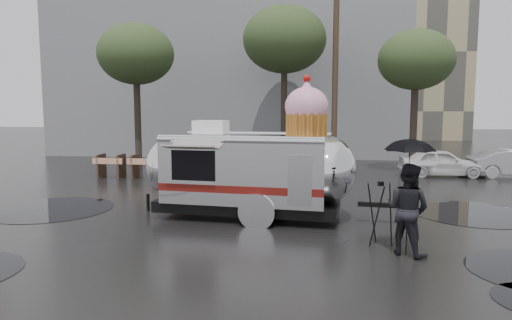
# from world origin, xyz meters

# --- Properties ---
(ground) EXTENTS (120.00, 120.00, 0.00)m
(ground) POSITION_xyz_m (0.00, 0.00, 0.00)
(ground) COLOR black
(ground) RESTS_ON ground
(puddles) EXTENTS (15.67, 9.00, 0.01)m
(puddles) POSITION_xyz_m (0.55, 2.45, 0.01)
(puddles) COLOR black
(puddles) RESTS_ON ground
(grey_building) EXTENTS (22.00, 12.00, 13.00)m
(grey_building) POSITION_xyz_m (-4.00, 24.00, 6.50)
(grey_building) COLOR slate
(grey_building) RESTS_ON ground
(utility_pole) EXTENTS (1.60, 0.28, 9.00)m
(utility_pole) POSITION_xyz_m (2.50, 14.00, 4.62)
(utility_pole) COLOR #473323
(utility_pole) RESTS_ON ground
(tree_left) EXTENTS (3.64, 3.64, 6.95)m
(tree_left) POSITION_xyz_m (-7.00, 13.00, 5.48)
(tree_left) COLOR #382D26
(tree_left) RESTS_ON ground
(tree_mid) EXTENTS (4.20, 4.20, 8.03)m
(tree_mid) POSITION_xyz_m (0.00, 15.00, 6.34)
(tree_mid) COLOR #382D26
(tree_mid) RESTS_ON ground
(tree_right) EXTENTS (3.36, 3.36, 6.42)m
(tree_right) POSITION_xyz_m (6.00, 13.00, 5.06)
(tree_right) COLOR #382D26
(tree_right) RESTS_ON ground
(barricade_row) EXTENTS (4.30, 0.80, 1.00)m
(barricade_row) POSITION_xyz_m (-5.55, 9.96, 0.52)
(barricade_row) COLOR #473323
(barricade_row) RESTS_ON ground
(airstream_trailer) EXTENTS (7.17, 2.97, 3.88)m
(airstream_trailer) POSITION_xyz_m (-0.19, 3.71, 1.36)
(airstream_trailer) COLOR silver
(airstream_trailer) RESTS_ON ground
(person_right) EXTENTS (1.00, 0.94, 1.85)m
(person_right) POSITION_xyz_m (3.32, 0.85, 0.93)
(person_right) COLOR black
(person_right) RESTS_ON ground
(umbrella_black) EXTENTS (1.22, 1.22, 2.38)m
(umbrella_black) POSITION_xyz_m (3.32, 0.85, 1.96)
(umbrella_black) COLOR black
(umbrella_black) RESTS_ON ground
(tripod) EXTENTS (0.53, 0.57, 1.39)m
(tripod) POSITION_xyz_m (2.88, 1.47, 0.80)
(tripod) COLOR black
(tripod) RESTS_ON ground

